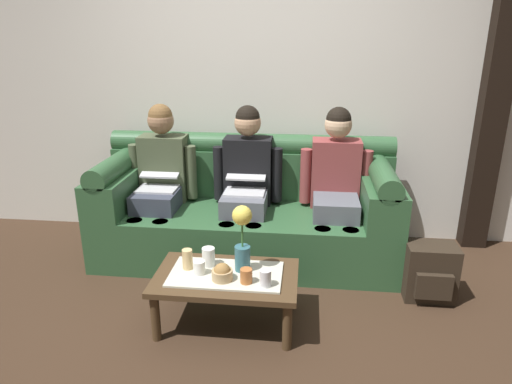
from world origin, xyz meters
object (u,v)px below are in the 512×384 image
object	(u,v)px
cup_far_right	(246,276)
backpack_right	(430,272)
person_middle	(246,178)
cup_far_center	(199,267)
cup_far_left	(265,278)
cup_near_left	(187,259)
flower_vase	(242,235)
snack_bowl	(222,273)
couch	(247,212)
coffee_table	(226,281)
person_right	(336,181)
cup_near_right	(208,257)
person_left	(161,175)

from	to	relation	value
cup_far_right	backpack_right	bearing A→B (deg)	24.22
person_middle	backpack_right	world-z (taller)	person_middle
cup_far_center	cup_far_left	bearing A→B (deg)	-13.29
backpack_right	person_middle	bearing A→B (deg)	158.11
cup_near_left	cup_far_left	size ratio (longest dim) A/B	1.26
flower_vase	snack_bowl	distance (m)	0.26
person_middle	cup_far_center	distance (m)	1.05
flower_vase	cup_far_right	bearing A→B (deg)	-74.13
cup_far_left	cup_far_right	world-z (taller)	cup_far_left
snack_bowl	backpack_right	world-z (taller)	snack_bowl
couch	cup_near_left	world-z (taller)	couch
coffee_table	cup_far_left	world-z (taller)	cup_far_left
person_middle	couch	bearing A→B (deg)	90.00
person_right	cup_far_center	xyz separation A→B (m)	(-0.86, -1.01, -0.26)
snack_bowl	cup_near_right	world-z (taller)	cup_near_right
backpack_right	cup_far_left	bearing A→B (deg)	-152.48
snack_bowl	cup_near_right	distance (m)	0.20
person_left	cup_far_left	xyz separation A→B (m)	(0.96, -1.10, -0.25)
snack_bowl	cup_far_left	bearing A→B (deg)	-9.70
couch	cup_far_right	distance (m)	1.09
person_left	cup_near_left	world-z (taller)	person_left
flower_vase	cup_near_left	distance (m)	0.38
snack_bowl	cup_far_center	size ratio (longest dim) A/B	1.48
cup_near_right	cup_far_center	xyz separation A→B (m)	(-0.04, -0.11, -0.02)
flower_vase	snack_bowl	xyz separation A→B (m)	(-0.10, -0.13, -0.19)
flower_vase	cup_far_left	world-z (taller)	flower_vase
person_left	person_middle	world-z (taller)	same
person_right	cup_near_right	distance (m)	1.24
person_left	cup_far_right	xyz separation A→B (m)	(0.84, -1.08, -0.26)
person_left	flower_vase	world-z (taller)	person_left
flower_vase	cup_near_left	bearing A→B (deg)	-176.44
cup_near_right	cup_far_center	world-z (taller)	cup_near_right
snack_bowl	cup_far_right	world-z (taller)	snack_bowl
person_right	cup_far_right	size ratio (longest dim) A/B	13.78
couch	cup_near_right	xyz separation A→B (m)	(-0.13, -0.90, 0.04)
snack_bowl	cup_far_center	xyz separation A→B (m)	(-0.15, 0.05, -0.00)
cup_far_left	person_left	bearing A→B (deg)	130.93
person_right	cup_near_right	size ratio (longest dim) A/B	10.19
cup_far_left	cup_far_right	size ratio (longest dim) A/B	1.15
backpack_right	cup_near_left	bearing A→B (deg)	-165.51
person_middle	snack_bowl	xyz separation A→B (m)	(-0.01, -1.06, -0.26)
cup_far_left	couch	bearing A→B (deg)	102.96
snack_bowl	cup_far_left	size ratio (longest dim) A/B	1.24
cup_near_right	cup_far_right	bearing A→B (deg)	-34.92
cup_near_right	cup_far_center	size ratio (longest dim) A/B	1.41
person_middle	cup_far_right	distance (m)	1.12
couch	person_middle	xyz separation A→B (m)	(0.00, -0.00, 0.29)
coffee_table	cup_near_right	distance (m)	0.19
coffee_table	cup_near_right	xyz separation A→B (m)	(-0.13, 0.09, 0.11)
person_middle	backpack_right	xyz separation A→B (m)	(1.34, -0.54, -0.46)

